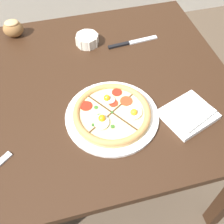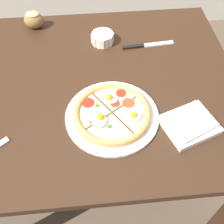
% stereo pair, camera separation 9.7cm
% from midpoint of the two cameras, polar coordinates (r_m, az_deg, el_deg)
% --- Properties ---
extents(ground_plane, '(12.00, 12.00, 0.00)m').
position_cam_midpoint_polar(ground_plane, '(1.71, -6.26, -12.10)').
color(ground_plane, brown).
extents(dining_table, '(1.23, 0.97, 0.73)m').
position_cam_midpoint_polar(dining_table, '(1.18, -8.91, 1.65)').
color(dining_table, '#331E11').
rests_on(dining_table, ground_plane).
extents(pizza, '(0.33, 0.33, 0.06)m').
position_cam_midpoint_polar(pizza, '(0.98, -2.81, -0.58)').
color(pizza, white).
rests_on(pizza, dining_table).
extents(ramekin_bowl, '(0.10, 0.10, 0.05)m').
position_cam_midpoint_polar(ramekin_bowl, '(1.28, -7.31, 14.29)').
color(ramekin_bowl, silver).
rests_on(ramekin_bowl, dining_table).
extents(napkin_folded, '(0.21, 0.20, 0.04)m').
position_cam_midpoint_polar(napkin_folded, '(1.01, 12.68, -0.47)').
color(napkin_folded, white).
rests_on(napkin_folded, dining_table).
extents(bread_piece_near, '(0.09, 0.07, 0.08)m').
position_cam_midpoint_polar(bread_piece_near, '(1.40, -21.46, 15.48)').
color(bread_piece_near, olive).
rests_on(bread_piece_near, dining_table).
extents(knife_main, '(0.23, 0.04, 0.01)m').
position_cam_midpoint_polar(knife_main, '(1.29, 1.92, 13.87)').
color(knife_main, silver).
rests_on(knife_main, dining_table).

